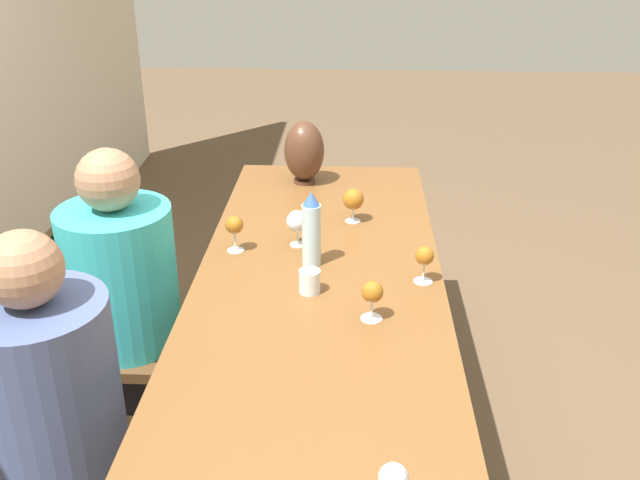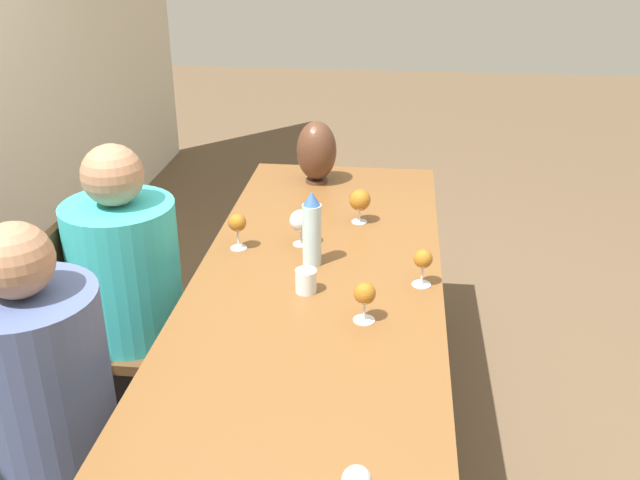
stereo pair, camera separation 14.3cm
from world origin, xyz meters
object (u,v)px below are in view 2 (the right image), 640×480
at_px(water_tumbler, 306,281).
at_px(chair_near, 29,441).
at_px(wine_glass_0, 360,200).
at_px(person_far, 132,292).
at_px(wine_glass_2, 423,260).
at_px(water_bottle, 312,229).
at_px(wine_glass_5, 301,221).
at_px(wine_glass_4, 365,295).
at_px(chair_far, 114,322).
at_px(vase, 317,151).
at_px(wine_glass_1, 237,224).
at_px(person_near, 50,405).

xyz_separation_m(water_tumbler, chair_near, (-0.48, 0.75, -0.31)).
height_order(wine_glass_0, person_far, person_far).
bearing_deg(chair_near, wine_glass_2, -63.05).
xyz_separation_m(water_bottle, wine_glass_0, (0.38, -0.14, -0.04)).
bearing_deg(wine_glass_5, water_tumbler, -169.31).
xyz_separation_m(wine_glass_4, wine_glass_5, (0.50, 0.26, 0.00)).
height_order(wine_glass_5, chair_far, chair_far).
relative_size(wine_glass_4, wine_glass_5, 0.93).
bearing_deg(vase, wine_glass_5, -178.27).
bearing_deg(wine_glass_4, chair_far, 70.77).
xyz_separation_m(wine_glass_4, person_far, (0.33, 0.86, -0.23)).
height_order(wine_glass_4, person_far, person_far).
relative_size(wine_glass_1, wine_glass_2, 1.06).
distance_m(wine_glass_4, wine_glass_5, 0.57).
relative_size(wine_glass_5, chair_near, 0.15).
xyz_separation_m(water_bottle, person_near, (-0.68, 0.66, -0.27)).
bearing_deg(vase, water_tumbler, -175.12).
bearing_deg(wine_glass_4, wine_glass_1, 47.24).
xyz_separation_m(wine_glass_5, chair_far, (-0.18, 0.68, -0.37)).
bearing_deg(water_tumbler, wine_glass_5, 10.69).
relative_size(wine_glass_1, chair_near, 0.15).
xyz_separation_m(wine_glass_1, person_far, (-0.12, 0.38, -0.24)).
xyz_separation_m(vase, person_near, (-1.48, 0.58, -0.28)).
bearing_deg(water_bottle, chair_far, 92.07).
xyz_separation_m(wine_glass_0, person_near, (-1.06, 0.80, -0.23)).
xyz_separation_m(water_tumbler, person_far, (0.17, 0.66, -0.18)).
bearing_deg(wine_glass_4, water_tumbler, 51.49).
bearing_deg(vase, wine_glass_0, -152.72).
bearing_deg(person_near, water_tumbler, -53.98).
distance_m(water_tumbler, wine_glass_4, 0.26).
bearing_deg(person_near, wine_glass_5, -35.68).
relative_size(water_tumbler, vase, 0.27).
bearing_deg(wine_glass_1, person_far, 107.24).
height_order(water_tumbler, vase, vase).
xyz_separation_m(wine_glass_5, person_near, (-0.83, 0.60, -0.23)).
relative_size(vase, chair_far, 0.32).
height_order(wine_glass_2, wine_glass_5, wine_glass_5).
xyz_separation_m(water_bottle, chair_near, (-0.68, 0.74, -0.41)).
bearing_deg(vase, wine_glass_1, 164.34).
bearing_deg(person_far, water_tumbler, -104.68).
relative_size(wine_glass_2, person_far, 0.11).
bearing_deg(person_far, wine_glass_4, -111.01).
bearing_deg(wine_glass_0, wine_glass_5, 138.60).
bearing_deg(wine_glass_5, wine_glass_1, 104.99).
height_order(water_tumbler, wine_glass_0, wine_glass_0).
bearing_deg(wine_glass_5, chair_far, 104.42).
xyz_separation_m(water_bottle, wine_glass_4, (-0.36, -0.20, -0.04)).
xyz_separation_m(wine_glass_2, chair_far, (0.09, 1.12, -0.37)).
bearing_deg(chair_near, chair_far, 0.00).
bearing_deg(wine_glass_1, wine_glass_5, -75.01).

